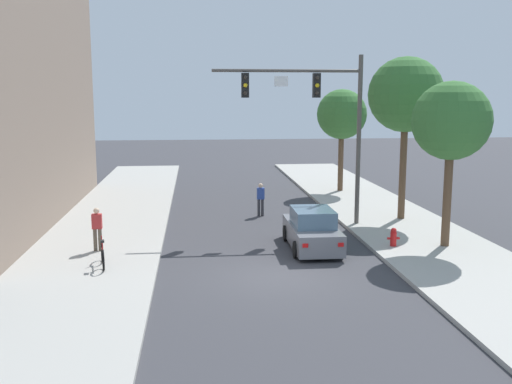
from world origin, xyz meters
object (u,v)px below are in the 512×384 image
at_px(pedestrian_sidewalk_left_walker, 97,227).
at_px(car_lead_grey, 312,231).
at_px(fire_hydrant, 393,237).
at_px(pedestrian_crossing_road, 261,198).
at_px(traffic_signal_mast, 318,108).
at_px(street_tree_nearest, 451,122).
at_px(street_tree_third, 342,115).
at_px(bicycle_leaning, 103,255).
at_px(street_tree_second, 406,95).

bearing_deg(pedestrian_sidewalk_left_walker, car_lead_grey, 0.19).
bearing_deg(pedestrian_sidewalk_left_walker, fire_hydrant, -2.32).
bearing_deg(fire_hydrant, pedestrian_crossing_road, 122.60).
distance_m(traffic_signal_mast, fire_hydrant, 6.73).
distance_m(fire_hydrant, street_tree_nearest, 4.86).
bearing_deg(pedestrian_crossing_road, fire_hydrant, -57.40).
xyz_separation_m(pedestrian_crossing_road, street_tree_third, (5.60, 6.38, 3.83)).
xyz_separation_m(pedestrian_sidewalk_left_walker, fire_hydrant, (11.25, -0.46, -0.56)).
bearing_deg(traffic_signal_mast, pedestrian_crossing_road, 129.27).
distance_m(pedestrian_crossing_road, street_tree_nearest, 10.31).
bearing_deg(car_lead_grey, street_tree_nearest, -6.93).
xyz_separation_m(bicycle_leaning, fire_hydrant, (10.76, 1.61, -0.03)).
bearing_deg(bicycle_leaning, street_tree_nearest, 6.58).
height_order(bicycle_leaning, street_tree_third, street_tree_third).
bearing_deg(street_tree_third, traffic_signal_mast, -110.32).
relative_size(bicycle_leaning, street_tree_nearest, 0.28).
distance_m(traffic_signal_mast, street_tree_nearest, 6.00).
height_order(car_lead_grey, fire_hydrant, car_lead_grey).
bearing_deg(fire_hydrant, street_tree_second, 67.24).
height_order(traffic_signal_mast, street_tree_nearest, traffic_signal_mast).
relative_size(pedestrian_crossing_road, street_tree_second, 0.22).
distance_m(fire_hydrant, street_tree_second, 7.61).
xyz_separation_m(street_tree_nearest, street_tree_third, (-0.81, 13.39, -0.19)).
relative_size(pedestrian_crossing_road, fire_hydrant, 2.28).
height_order(car_lead_grey, street_tree_second, street_tree_second).
relative_size(fire_hydrant, street_tree_third, 0.12).
bearing_deg(pedestrian_crossing_road, pedestrian_sidewalk_left_walker, -136.91).
relative_size(car_lead_grey, street_tree_third, 0.70).
distance_m(pedestrian_sidewalk_left_walker, street_tree_nearest, 13.83).
height_order(pedestrian_crossing_road, street_tree_third, street_tree_third).
distance_m(traffic_signal_mast, car_lead_grey, 5.97).
relative_size(street_tree_nearest, street_tree_second, 0.84).
height_order(pedestrian_sidewalk_left_walker, fire_hydrant, pedestrian_sidewalk_left_walker).
distance_m(pedestrian_crossing_road, street_tree_third, 9.31).
distance_m(car_lead_grey, pedestrian_sidewalk_left_walker, 8.15).
bearing_deg(fire_hydrant, car_lead_grey, 171.16).
distance_m(traffic_signal_mast, bicycle_leaning, 11.40).
bearing_deg(pedestrian_crossing_road, street_tree_second, -16.43).
xyz_separation_m(car_lead_grey, fire_hydrant, (3.10, -0.48, -0.22)).
bearing_deg(bicycle_leaning, street_tree_third, 51.16).
height_order(pedestrian_sidewalk_left_walker, street_tree_second, street_tree_second).
distance_m(car_lead_grey, street_tree_nearest, 6.65).
relative_size(pedestrian_crossing_road, street_tree_third, 0.27).
distance_m(street_tree_nearest, street_tree_second, 5.19).
bearing_deg(pedestrian_crossing_road, traffic_signal_mast, -50.73).
xyz_separation_m(bicycle_leaning, street_tree_second, (12.84, 6.57, 5.36)).
distance_m(bicycle_leaning, street_tree_second, 15.38).
bearing_deg(street_tree_nearest, street_tree_third, 93.44).
bearing_deg(street_tree_third, bicycle_leaning, -128.84).
height_order(car_lead_grey, street_tree_third, street_tree_third).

